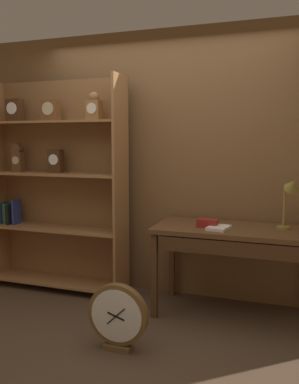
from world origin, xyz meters
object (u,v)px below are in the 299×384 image
Objects in this scene: workbench at (234,238)px; open_repair_manual at (219,228)px; toolbox_small at (207,223)px; round_clock_large at (118,316)px; bookshelf at (55,184)px; desk_lamp at (291,192)px.

open_repair_manual is at bearing -142.22° from workbench.
open_repair_manual is at bearing -26.91° from toolbox_small.
round_clock_large is (-0.71, -0.86, -0.44)m from workbench.
desk_lamp is at bearing -1.36° from bookshelf.
bookshelf is 1.70m from round_clock_large.
workbench is 0.61m from desk_lamp.
workbench is 2.74× the size of round_clock_large.
bookshelf is at bearing 176.16° from workbench.
desk_lamp is (2.28, -0.05, 0.02)m from bookshelf.
bookshelf is 1.75m from open_repair_manual.
desk_lamp reaches higher than open_repair_manual.
workbench is 2.98× the size of desk_lamp.
toolbox_small is at bearing 163.79° from open_repair_manual.
desk_lamp is 2.09× the size of open_repair_manual.
round_clock_large is at bearing -117.28° from open_repair_manual.
bookshelf reaches higher than toolbox_small.
toolbox_small is 0.35× the size of round_clock_large.
desk_lamp reaches higher than round_clock_large.
desk_lamp is at bearing 8.72° from workbench.
toolbox_small reaches higher than open_repair_manual.
toolbox_small is 1.12m from round_clock_large.
bookshelf is 9.74× the size of open_repair_manual.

